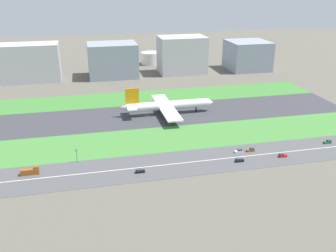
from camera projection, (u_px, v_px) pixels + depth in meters
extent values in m
plane|color=#5B564C|center=(148.00, 116.00, 253.31)|extent=(800.00, 800.00, 0.00)
cube|color=#38383D|center=(148.00, 115.00, 253.30)|extent=(280.00, 46.00, 0.10)
cube|color=#3D7A33|center=(138.00, 98.00, 290.40)|extent=(280.00, 36.00, 0.10)
cube|color=#427F38|center=(160.00, 139.00, 216.19)|extent=(280.00, 36.00, 0.10)
cube|color=#4C4C4F|center=(173.00, 164.00, 187.23)|extent=(280.00, 28.00, 0.10)
cube|color=silver|center=(173.00, 164.00, 187.21)|extent=(266.00, 0.50, 0.01)
cylinder|color=white|center=(169.00, 105.00, 254.06)|extent=(56.00, 6.00, 6.00)
cone|color=white|center=(210.00, 102.00, 260.28)|extent=(4.00, 5.70, 5.70)
cone|color=white|center=(124.00, 107.00, 247.44)|extent=(5.00, 5.40, 5.40)
cube|color=orange|center=(132.00, 96.00, 245.91)|extent=(9.00, 0.80, 11.00)
cube|color=white|center=(131.00, 107.00, 248.30)|extent=(6.00, 16.00, 0.60)
cube|color=white|center=(161.00, 101.00, 267.67)|extent=(10.00, 26.00, 1.00)
cylinder|color=gray|center=(165.00, 106.00, 263.26)|extent=(5.00, 3.20, 3.20)
cube|color=white|center=(171.00, 114.00, 240.52)|extent=(10.00, 26.00, 1.00)
cylinder|color=gray|center=(170.00, 114.00, 246.97)|extent=(5.00, 3.20, 3.20)
cylinder|color=black|center=(196.00, 109.00, 259.83)|extent=(1.00, 1.00, 3.20)
cylinder|color=black|center=(162.00, 110.00, 258.11)|extent=(1.00, 1.00, 3.20)
cylinder|color=black|center=(164.00, 114.00, 251.77)|extent=(1.00, 1.00, 3.20)
cube|color=black|center=(140.00, 171.00, 178.90)|extent=(4.40, 1.80, 1.10)
cube|color=#333D4C|center=(139.00, 170.00, 178.36)|extent=(2.20, 1.66, 0.90)
cube|color=brown|center=(30.00, 172.00, 176.95)|extent=(8.40, 2.50, 2.80)
cube|color=brown|center=(36.00, 167.00, 176.87)|extent=(2.00, 2.30, 1.20)
cube|color=brown|center=(250.00, 150.00, 200.75)|extent=(4.40, 1.80, 1.10)
cube|color=#333D4C|center=(252.00, 149.00, 200.55)|extent=(2.20, 1.66, 0.90)
cube|color=black|center=(240.00, 161.00, 189.52)|extent=(4.40, 1.80, 1.10)
cube|color=#333D4C|center=(238.00, 159.00, 188.98)|extent=(2.20, 1.66, 0.90)
cube|color=silver|center=(238.00, 152.00, 199.33)|extent=(4.40, 1.80, 1.10)
cube|color=#333D4C|center=(240.00, 150.00, 199.12)|extent=(2.20, 1.66, 0.90)
cube|color=#B2191E|center=(283.00, 156.00, 194.54)|extent=(4.40, 1.80, 1.10)
cube|color=#333D4C|center=(281.00, 154.00, 194.00)|extent=(2.20, 1.66, 0.90)
cube|color=#19662D|center=(327.00, 142.00, 210.51)|extent=(4.40, 1.80, 1.10)
cube|color=#333D4C|center=(329.00, 141.00, 210.31)|extent=(2.20, 1.66, 0.90)
cylinder|color=#4C4C51|center=(77.00, 157.00, 188.14)|extent=(0.24, 0.24, 6.00)
cube|color=black|center=(76.00, 150.00, 186.80)|extent=(0.36, 0.36, 1.20)
sphere|color=#19D826|center=(76.00, 150.00, 186.51)|extent=(0.24, 0.24, 0.24)
cube|color=#B2B2B7|center=(26.00, 63.00, 331.62)|extent=(58.81, 26.45, 33.43)
cube|color=gray|center=(113.00, 60.00, 348.00)|extent=(44.78, 34.16, 31.29)
cube|color=#B2B2B7|center=(182.00, 55.00, 361.20)|extent=(44.62, 29.48, 35.19)
cube|color=gray|center=(247.00, 55.00, 376.75)|extent=(39.46, 38.57, 28.40)
cylinder|color=silver|center=(120.00, 59.00, 394.18)|extent=(24.54, 24.54, 14.37)
cylinder|color=silver|center=(151.00, 58.00, 401.39)|extent=(20.58, 20.58, 12.83)
cylinder|color=silver|center=(177.00, 56.00, 407.01)|extent=(24.08, 24.08, 15.54)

